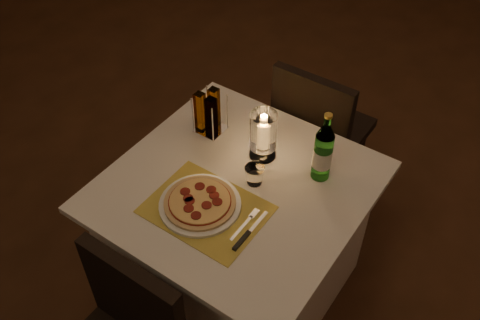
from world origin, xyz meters
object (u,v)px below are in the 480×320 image
Objects in this scene: pizza at (200,202)px; hurricane_candle at (263,132)px; tumbler at (255,175)px; water_bottle at (323,153)px; main_table at (237,239)px; plate at (200,205)px; chair_far at (318,125)px.

pizza is 1.25× the size of hurricane_candle.
tumbler reaches higher than pizza.
pizza is 0.52m from water_bottle.
main_table is at bearing -87.87° from hurricane_candle.
hurricane_candle is at bearing 92.13° from main_table.
pizza is 0.25m from tumbler.
plate reaches higher than main_table.
hurricane_candle is at bearing 83.58° from plate.
main_table is 4.47× the size of hurricane_candle.
water_bottle is 1.45× the size of hurricane_candle.
hurricane_candle reaches higher than plate.
chair_far is 2.81× the size of plate.
water_bottle reaches higher than plate.
chair_far is 0.61m from hurricane_candle.
plate is (-0.05, -0.18, 0.38)m from main_table.
main_table is 3.57× the size of pizza.
main_table is at bearing -137.39° from water_bottle.
water_bottle is (0.30, 0.41, 0.10)m from pizza.
pizza is at bearing -93.21° from chair_far.
plate is 0.99× the size of water_bottle.
chair_far is (0.00, 0.71, 0.18)m from main_table.
pizza is at bearing -105.56° from main_table.
pizza is at bearing -96.43° from hurricane_candle.
chair_far is 0.92m from plate.
hurricane_candle is (0.04, 0.38, 0.12)m from plate.
plate is at bearing -114.03° from tumbler.
pizza reaches higher than plate.
main_table is 0.44m from pizza.
main_table is 1.11× the size of chair_far.
tumbler is (0.10, 0.23, 0.01)m from pizza.
water_bottle is 0.26m from hurricane_candle.
tumbler is 0.29m from water_bottle.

